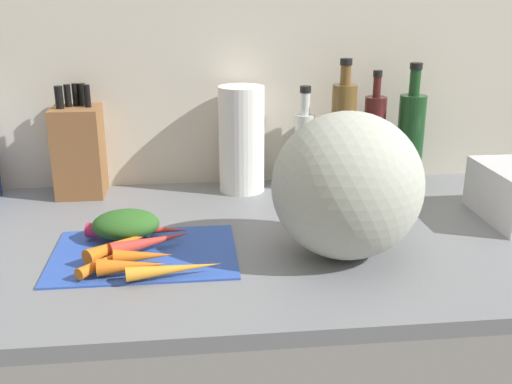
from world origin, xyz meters
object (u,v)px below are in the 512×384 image
Objects in this scene: carrot_4 at (143,256)px; carrot_6 at (113,257)px; paper_towel_roll at (242,139)px; bottle_2 at (373,141)px; cutting_board at (144,253)px; winter_squash at (347,186)px; carrot_0 at (151,242)px; carrot_5 at (175,269)px; carrot_3 at (117,233)px; bottle_1 at (343,135)px; carrot_7 at (150,230)px; bottle_3 at (410,139)px; carrot_2 at (133,266)px; bottle_0 at (304,148)px; knife_block at (80,150)px; carrot_1 at (123,244)px.

carrot_4 reaches higher than carrot_6.
paper_towel_roll is 0.89× the size of bottle_2.
winter_squash is (39.57, -4.07, 13.98)cm from cutting_board.
carrot_5 is (4.82, -12.23, -0.28)cm from carrot_0.
paper_towel_roll reaches higher than carrot_6.
bottle_1 is at bearing 29.05° from carrot_3.
carrot_6 is 52.91cm from paper_towel_roll.
carrot_3 is 6.67cm from carrot_7.
bottle_3 is (66.50, 41.60, 10.80)cm from carrot_4.
cutting_board is 1.11× the size of bottle_3.
carrot_2 is at bearing -104.78° from carrot_0.
carrot_6 is (-6.91, -5.46, -0.50)cm from carrot_0.
bottle_3 is (66.80, 35.86, 12.75)cm from cutting_board.
carrot_3 is 0.49× the size of bottle_0.
carrot_7 is (6.64, 0.69, 0.10)cm from carrot_3.
knife_block is at bearing 105.78° from carrot_6.
carrot_0 is 0.55× the size of bottle_2.
paper_towel_roll is (27.06, 37.97, 11.19)cm from carrot_1.
winter_squash is 45.26cm from bottle_2.
carrot_4 is at bearing -147.97° from bottle_3.
paper_towel_roll is (41.11, -1.97, 2.04)cm from knife_block.
carrot_5 is 0.62× the size of knife_block.
bottle_0 is at bearing 40.90° from carrot_1.
bottle_0 is (37.70, 37.16, 8.65)cm from carrot_0.
bottle_2 reaches higher than winter_squash.
bottle_2 is at bearing 28.31° from carrot_7.
cutting_board is at bearing -151.77° from bottle_3.
bottle_3 is at bearing -2.64° from bottle_1.
cutting_board is 1.33× the size of paper_towel_roll.
knife_block reaches higher than bottle_0.
carrot_0 is at bearing 172.85° from winter_squash.
carrot_6 is at bearing -141.70° from carrot_0.
carrot_4 is 0.32× the size of bottle_1.
carrot_1 is at bearing -70.61° from knife_block.
carrot_0 is 0.62× the size of paper_towel_roll.
carrot_6 is 0.61× the size of knife_block.
bottle_1 is (48.70, 42.42, 12.10)cm from carrot_4.
paper_towel_roll is (16.65, 49.87, 11.47)cm from carrot_5.
knife_block is at bearing 177.55° from bottle_0.
bottle_1 is 1.04× the size of bottle_3.
carrot_1 reaches higher than cutting_board.
paper_towel_roll is 43.96cm from bottle_3.
knife_block reaches higher than carrot_4.
winter_squash reaches higher than carrot_7.
bottle_2 is at bearing 33.24° from carrot_0.
paper_towel_roll is at bearing 56.64° from carrot_6.
carrot_4 is at bearing -131.69° from bottle_0.
carrot_1 is 0.63× the size of bottle_0.
carrot_3 is at bearing 105.86° from carrot_1.
carrot_2 is 0.43× the size of winter_squash.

